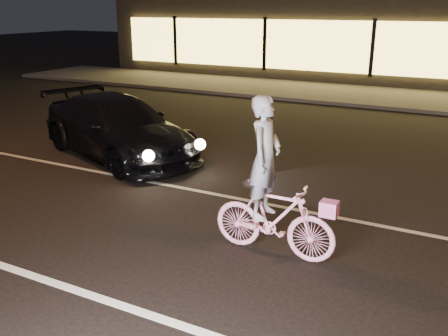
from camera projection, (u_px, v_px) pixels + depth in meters
The scene contains 7 objects.
ground at pixel (144, 238), 7.17m from camera, with size 90.00×90.00×0.00m, color black.
lane_stripe_near at pixel (68, 288), 5.91m from camera, with size 60.00×0.12×0.01m, color silver.
lane_stripe_far at pixel (211, 193), 8.86m from camera, with size 60.00×0.10×0.01m, color gray.
sidewalk at pixel (358, 95), 18.10m from camera, with size 30.00×4.00×0.12m, color #383533.
storefront at pixel (393, 29), 22.47m from camera, with size 25.40×8.42×4.20m.
cyclist at pixel (271, 201), 6.51m from camera, with size 1.70×0.58×2.14m.
sedan at pixel (118, 127), 10.88m from camera, with size 4.84×3.32×1.30m.
Camera 1 is at (4.04, -5.22, 3.20)m, focal length 40.00 mm.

